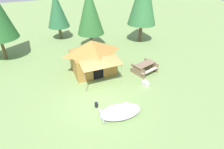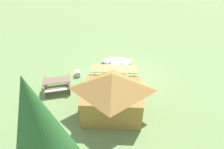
# 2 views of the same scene
# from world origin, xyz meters

# --- Properties ---
(ground_plane) EXTENTS (80.00, 80.00, 0.00)m
(ground_plane) POSITION_xyz_m (0.00, 0.00, 0.00)
(ground_plane) COLOR #789755
(beached_rowboat) EXTENTS (2.50, 1.58, 0.42)m
(beached_rowboat) POSITION_xyz_m (0.60, -1.69, 0.22)
(beached_rowboat) COLOR silver
(beached_rowboat) RESTS_ON ground_plane
(canvas_cabin_tent) EXTENTS (3.41, 4.09, 2.53)m
(canvas_cabin_tent) POSITION_xyz_m (0.99, 3.50, 1.31)
(canvas_cabin_tent) COLOR #A67836
(canvas_cabin_tent) RESTS_ON ground_plane
(picnic_table) EXTENTS (1.95, 1.75, 0.76)m
(picnic_table) POSITION_xyz_m (4.47, 1.54, 0.47)
(picnic_table) COLOR #81674E
(picnic_table) RESTS_ON ground_plane
(cooler_box) EXTENTS (0.42, 0.50, 0.39)m
(cooler_box) POSITION_xyz_m (3.44, -0.07, 0.20)
(cooler_box) COLOR silver
(cooler_box) RESTS_ON ground_plane
(fuel_can) EXTENTS (0.23, 0.23, 0.30)m
(fuel_can) POSITION_xyz_m (-0.36, -0.52, 0.15)
(fuel_can) COLOR black
(fuel_can) RESTS_ON ground_plane
(pine_tree_far_center) EXTENTS (2.61, 2.61, 5.66)m
(pine_tree_far_center) POSITION_xyz_m (2.65, 8.25, 3.51)
(pine_tree_far_center) COLOR #4B3530
(pine_tree_far_center) RESTS_ON ground_plane
(pine_tree_side) EXTENTS (2.31, 2.31, 4.95)m
(pine_tree_side) POSITION_xyz_m (0.31, 11.94, 3.13)
(pine_tree_side) COLOR brown
(pine_tree_side) RESTS_ON ground_plane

